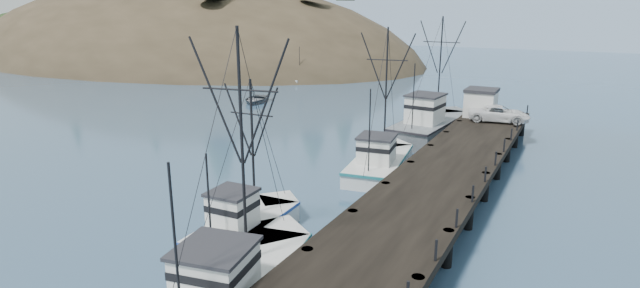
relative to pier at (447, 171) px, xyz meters
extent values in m
plane|color=#304D6C|center=(-14.00, -16.00, -1.69)|extent=(400.00, 400.00, 0.00)
cube|color=black|center=(0.00, 0.00, 0.06)|extent=(6.00, 44.00, 0.50)
cylinder|color=black|center=(-2.60, -15.00, -0.69)|extent=(0.56, 0.56, 2.00)
cylinder|color=black|center=(-2.60, -10.00, -0.69)|extent=(0.56, 0.56, 2.00)
cylinder|color=black|center=(2.60, -10.00, -0.69)|extent=(0.56, 0.56, 2.00)
cylinder|color=black|center=(-2.60, -5.00, -0.69)|extent=(0.56, 0.56, 2.00)
cylinder|color=black|center=(2.60, -5.00, -0.69)|extent=(0.56, 0.56, 2.00)
cylinder|color=black|center=(-2.60, 0.00, -0.69)|extent=(0.56, 0.56, 2.00)
cylinder|color=black|center=(2.60, 0.00, -0.69)|extent=(0.56, 0.56, 2.00)
cylinder|color=black|center=(-2.60, 5.00, -0.69)|extent=(0.56, 0.56, 2.00)
cylinder|color=black|center=(2.60, 5.00, -0.69)|extent=(0.56, 0.56, 2.00)
cylinder|color=black|center=(-2.60, 10.00, -0.69)|extent=(0.56, 0.56, 2.00)
cylinder|color=black|center=(2.60, 10.00, -0.69)|extent=(0.56, 0.56, 2.00)
cylinder|color=black|center=(-2.60, 15.00, -0.69)|extent=(0.56, 0.56, 2.00)
cylinder|color=black|center=(2.60, 15.00, -0.69)|extent=(0.56, 0.56, 2.00)
cylinder|color=black|center=(-2.60, 20.00, -0.69)|extent=(0.56, 0.56, 2.00)
cylinder|color=black|center=(2.60, 20.00, -0.69)|extent=(0.56, 0.56, 2.00)
ellipsoid|color=#382D1E|center=(-84.00, 62.00, -7.69)|extent=(132.00, 78.00, 51.00)
ellipsoid|color=black|center=(-89.00, 66.00, -3.69)|extent=(109.20, 62.40, 41.60)
ellipsoid|color=black|center=(-124.00, 54.00, -5.69)|extent=(57.60, 39.60, 32.40)
cube|color=beige|center=(-52.00, 40.00, -0.29)|extent=(4.00, 5.00, 2.80)
cube|color=beige|center=(-58.00, 44.00, -0.29)|extent=(4.00, 5.00, 2.80)
cube|color=beige|center=(-48.00, 46.00, -0.29)|extent=(4.00, 5.00, 2.80)
cube|color=#9EB2C6|center=(-4.00, 154.00, -1.69)|extent=(360.00, 40.00, 26.00)
cube|color=silver|center=(-54.00, 169.00, -1.69)|extent=(180.00, 25.00, 18.00)
cube|color=silver|center=(-48.01, 43.53, -1.39)|extent=(1.00, 3.50, 0.90)
cylinder|color=black|center=(-48.01, 43.53, 1.51)|extent=(0.08, 0.08, 6.00)
cube|color=silver|center=(-37.28, 44.25, -1.39)|extent=(1.00, 3.50, 0.90)
cylinder|color=black|center=(-37.28, 44.25, 1.51)|extent=(0.08, 0.08, 6.00)
cube|color=silver|center=(-48.77, 47.28, -1.39)|extent=(1.00, 3.50, 0.90)
cylinder|color=black|center=(-48.77, 47.28, 1.51)|extent=(0.08, 0.08, 6.00)
cube|color=silver|center=(-54.30, 37.98, -1.39)|extent=(1.00, 3.50, 0.90)
cylinder|color=black|center=(-54.30, 37.98, 1.51)|extent=(0.08, 0.08, 6.00)
cube|color=silver|center=(-35.30, 40.36, -1.39)|extent=(1.00, 3.50, 0.90)
cylinder|color=black|center=(-35.30, 40.36, 1.51)|extent=(0.08, 0.08, 6.00)
cube|color=silver|center=(-51.07, 47.39, -1.39)|extent=(1.00, 3.50, 0.90)
cylinder|color=black|center=(-51.07, 47.39, 1.51)|extent=(0.08, 0.08, 6.00)
cube|color=silver|center=(-5.89, -12.57, -1.24)|extent=(3.86, 3.86, 1.60)
cube|color=#1B6A6E|center=(-5.00, -17.52, -0.54)|extent=(5.76, 10.85, 0.18)
cube|color=silver|center=(-4.77, -18.78, 0.51)|extent=(3.20, 3.28, 1.90)
cube|color=#26262B|center=(-4.77, -18.78, 1.54)|extent=(3.48, 3.57, 0.16)
cylinder|color=black|center=(-5.28, -16.00, 4.88)|extent=(0.14, 0.14, 10.64)
cylinder|color=black|center=(-4.32, -21.32, 2.75)|extent=(0.10, 0.10, 6.38)
cube|color=silver|center=(-8.08, -12.44, -1.24)|extent=(3.23, 7.49, 1.60)
cube|color=silver|center=(-8.21, -8.75, -1.24)|extent=(2.98, 2.98, 1.60)
cube|color=#204095|center=(-8.08, -12.44, -0.54)|extent=(3.29, 7.68, 0.18)
cube|color=silver|center=(-8.05, -13.39, 0.51)|extent=(2.15, 2.15, 1.90)
cube|color=#26262B|center=(-8.05, -13.39, 1.54)|extent=(2.34, 2.35, 0.16)
cylinder|color=black|center=(-8.12, -11.31, 3.40)|extent=(0.14, 0.14, 7.68)
cylinder|color=black|center=(-7.99, -15.29, 1.86)|extent=(0.10, 0.10, 4.61)
cube|color=silver|center=(-5.82, 2.27, -1.24)|extent=(4.86, 9.69, 1.60)
cube|color=silver|center=(-6.48, 6.86, -1.24)|extent=(3.54, 3.54, 1.60)
cube|color=#1B696E|center=(-5.82, 2.27, -0.54)|extent=(4.97, 9.94, 0.18)
cube|color=silver|center=(-5.65, 1.09, 0.51)|extent=(2.85, 2.95, 1.90)
cube|color=#26262B|center=(-5.65, 1.09, 1.54)|extent=(3.09, 3.21, 0.16)
cylinder|color=black|center=(-6.02, 3.68, 4.51)|extent=(0.14, 0.14, 9.91)
cylinder|color=black|center=(-5.31, -1.26, 2.53)|extent=(0.10, 0.10, 5.95)
cube|color=slate|center=(-5.44, 14.89, -0.94)|extent=(5.19, 12.27, 2.20)
cube|color=slate|center=(-4.91, 20.85, -0.94)|extent=(4.14, 4.14, 2.20)
cube|color=black|center=(-5.44, 14.89, 0.06)|extent=(5.30, 12.59, 0.18)
cube|color=silver|center=(-5.57, 13.37, 1.46)|extent=(3.19, 3.62, 2.60)
cube|color=#26262B|center=(-5.57, 13.37, 2.84)|extent=(3.47, 3.94, 0.16)
cylinder|color=black|center=(-5.27, 16.72, 5.12)|extent=(0.14, 0.14, 9.92)
cylinder|color=black|center=(-5.85, 10.31, 3.13)|extent=(0.10, 0.10, 5.95)
cube|color=silver|center=(-1.26, 18.00, 1.56)|extent=(2.80, 3.00, 2.50)
cube|color=#26262B|center=(-1.26, 18.00, 2.96)|extent=(3.00, 3.20, 0.30)
imported|color=white|center=(0.80, 16.35, 1.09)|extent=(5.96, 3.43, 1.56)
imported|color=#55595F|center=(-31.80, 22.34, -1.69)|extent=(5.75, 6.80, 1.20)
camera|label=1|loc=(7.59, -32.92, 10.93)|focal=28.00mm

